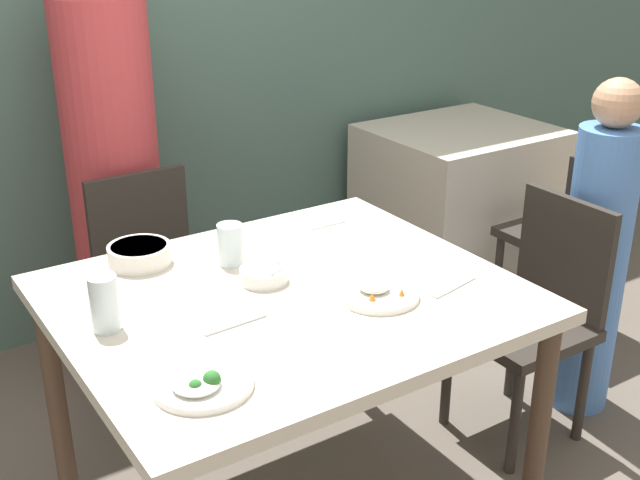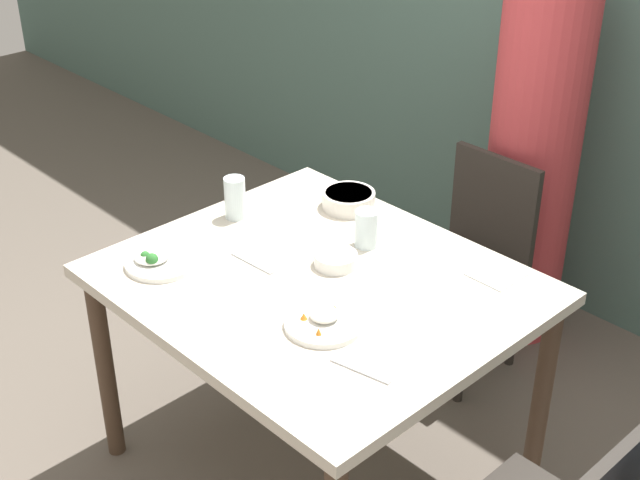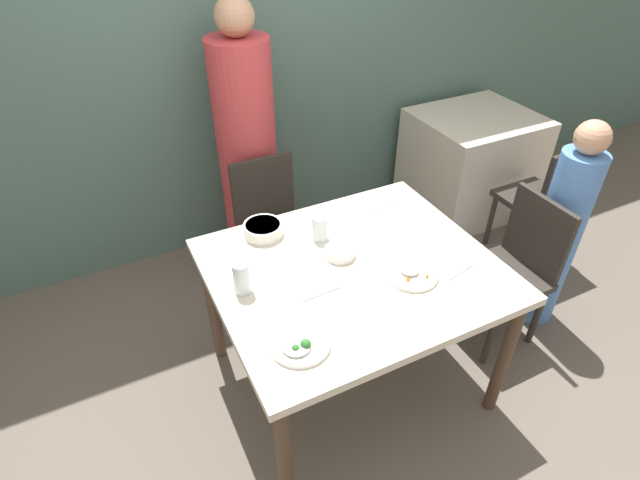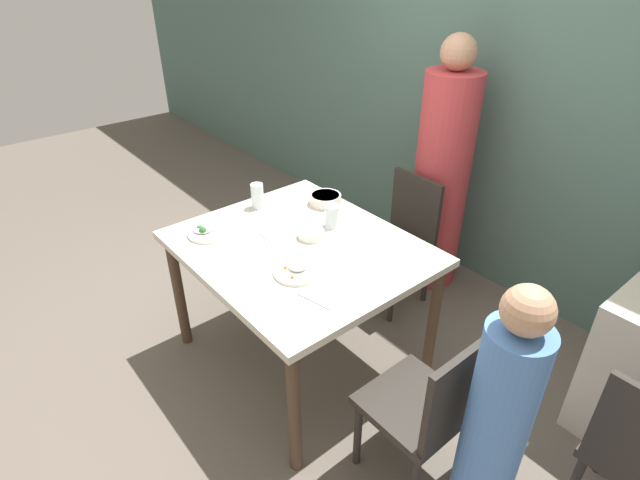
% 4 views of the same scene
% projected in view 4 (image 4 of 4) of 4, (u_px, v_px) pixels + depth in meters
% --- Properties ---
extents(ground_plane, '(10.00, 10.00, 0.00)m').
position_uv_depth(ground_plane, '(302.00, 355.00, 2.95)').
color(ground_plane, '#60564C').
extents(wall_back, '(10.00, 0.06, 2.70)m').
position_uv_depth(wall_back, '(493.00, 82.00, 3.09)').
color(wall_back, '#4C6B60').
rests_on(wall_back, ground_plane).
extents(dining_table, '(1.22, 1.05, 0.77)m').
position_uv_depth(dining_table, '(300.00, 259.00, 2.60)').
color(dining_table, beige).
rests_on(dining_table, ground_plane).
extents(chair_adult_spot, '(0.40, 0.40, 0.85)m').
position_uv_depth(chair_adult_spot, '(401.00, 237.00, 3.22)').
color(chair_adult_spot, '#2D2823').
rests_on(chair_adult_spot, ground_plane).
extents(chair_child_spot, '(0.40, 0.40, 0.85)m').
position_uv_depth(chair_child_spot, '(428.00, 406.00, 2.05)').
color(chair_child_spot, '#2D2823').
rests_on(chair_child_spot, ground_plane).
extents(person_adult, '(0.35, 0.35, 1.67)m').
position_uv_depth(person_adult, '(441.00, 179.00, 3.25)').
color(person_adult, '#C63D42').
rests_on(person_adult, ground_plane).
extents(person_child, '(0.23, 0.23, 1.24)m').
position_uv_depth(person_child, '(494.00, 433.00, 1.80)').
color(person_child, '#5184D1').
rests_on(person_child, ground_plane).
extents(bowl_curry, '(0.19, 0.19, 0.06)m').
position_uv_depth(bowl_curry, '(325.00, 199.00, 2.93)').
color(bowl_curry, silver).
rests_on(bowl_curry, dining_table).
extents(plate_rice_adult, '(0.23, 0.23, 0.05)m').
position_uv_depth(plate_rice_adult, '(297.00, 271.00, 2.33)').
color(plate_rice_adult, white).
rests_on(plate_rice_adult, dining_table).
extents(plate_rice_child, '(0.23, 0.23, 0.06)m').
position_uv_depth(plate_rice_child, '(208.00, 231.00, 2.65)').
color(plate_rice_child, white).
rests_on(plate_rice_child, dining_table).
extents(bowl_rice_small, '(0.14, 0.14, 0.04)m').
position_uv_depth(bowl_rice_small, '(311.00, 234.00, 2.61)').
color(bowl_rice_small, white).
rests_on(bowl_rice_small, dining_table).
extents(glass_water_tall, '(0.07, 0.07, 0.15)m').
position_uv_depth(glass_water_tall, '(257.00, 196.00, 2.87)').
color(glass_water_tall, silver).
rests_on(glass_water_tall, dining_table).
extents(glass_water_short, '(0.08, 0.08, 0.13)m').
position_uv_depth(glass_water_short, '(332.00, 216.00, 2.69)').
color(glass_water_short, silver).
rests_on(glass_water_short, dining_table).
extents(napkin_folded, '(0.14, 0.14, 0.01)m').
position_uv_depth(napkin_folded, '(406.00, 246.00, 2.54)').
color(napkin_folded, white).
rests_on(napkin_folded, dining_table).
extents(fork_steel, '(0.18, 0.03, 0.01)m').
position_uv_depth(fork_steel, '(262.00, 234.00, 2.64)').
color(fork_steel, silver).
rests_on(fork_steel, dining_table).
extents(spoon_steel, '(0.18, 0.06, 0.01)m').
position_uv_depth(spoon_steel, '(314.00, 300.00, 2.16)').
color(spoon_steel, silver).
rests_on(spoon_steel, dining_table).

